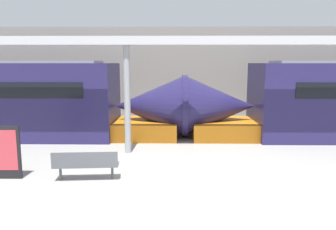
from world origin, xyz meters
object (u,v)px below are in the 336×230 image
Objects in this scene: bench_near at (86,163)px; poster_board at (2,152)px; train_right at (2,101)px; support_column_near at (127,100)px.

poster_board reaches higher than bench_near.
poster_board is at bearing -62.99° from train_right.
poster_board is 0.39× the size of support_column_near.
bench_near is at bearing -47.30° from train_right.
poster_board is (-2.27, 0.13, 0.26)m from bench_near.
bench_near is at bearing -3.33° from poster_board.
poster_board is (2.66, -5.21, -0.76)m from train_right.
poster_board is at bearing 172.22° from bench_near.
poster_board is 4.18m from support_column_near.
support_column_near is (0.75, 2.80, 1.37)m from bench_near.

